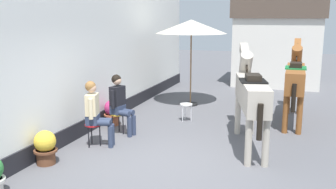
{
  "coord_description": "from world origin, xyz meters",
  "views": [
    {
      "loc": [
        2.14,
        -6.29,
        2.7
      ],
      "look_at": [
        -0.4,
        1.2,
        1.05
      ],
      "focal_mm": 40.59,
      "sensor_mm": 36.0,
      "label": 1
    }
  ],
  "objects_px": {
    "seated_visitor_near": "(95,110)",
    "saddled_horse_far": "(295,77)",
    "saddled_horse_near": "(251,92)",
    "spare_stool_white": "(186,106)",
    "flower_planter_farthest": "(112,112)",
    "cafe_parasol": "(191,27)",
    "flower_planter_inner_near": "(45,147)",
    "seated_visitor_far": "(120,101)"
  },
  "relations": [
    {
      "from": "saddled_horse_near",
      "to": "spare_stool_white",
      "type": "relative_size",
      "value": 6.39
    },
    {
      "from": "seated_visitor_near",
      "to": "saddled_horse_far",
      "type": "relative_size",
      "value": 0.46
    },
    {
      "from": "saddled_horse_near",
      "to": "cafe_parasol",
      "type": "xyz_separation_m",
      "value": [
        -2.16,
        3.22,
        1.2
      ]
    },
    {
      "from": "flower_planter_inner_near",
      "to": "spare_stool_white",
      "type": "xyz_separation_m",
      "value": [
        1.65,
        3.65,
        0.07
      ]
    },
    {
      "from": "seated_visitor_far",
      "to": "cafe_parasol",
      "type": "height_order",
      "value": "cafe_parasol"
    },
    {
      "from": "spare_stool_white",
      "to": "saddled_horse_far",
      "type": "bearing_deg",
      "value": 18.04
    },
    {
      "from": "flower_planter_farthest",
      "to": "flower_planter_inner_near",
      "type": "bearing_deg",
      "value": -89.81
    },
    {
      "from": "seated_visitor_near",
      "to": "flower_planter_farthest",
      "type": "relative_size",
      "value": 2.17
    },
    {
      "from": "cafe_parasol",
      "to": "spare_stool_white",
      "type": "xyz_separation_m",
      "value": [
        0.38,
        -1.78,
        -1.96
      ]
    },
    {
      "from": "saddled_horse_far",
      "to": "flower_planter_farthest",
      "type": "bearing_deg",
      "value": -157.39
    },
    {
      "from": "saddled_horse_near",
      "to": "spare_stool_white",
      "type": "xyz_separation_m",
      "value": [
        -1.78,
        1.44,
        -0.76
      ]
    },
    {
      "from": "saddled_horse_far",
      "to": "flower_planter_inner_near",
      "type": "relative_size",
      "value": 4.68
    },
    {
      "from": "seated_visitor_far",
      "to": "spare_stool_white",
      "type": "height_order",
      "value": "seated_visitor_far"
    },
    {
      "from": "cafe_parasol",
      "to": "flower_planter_farthest",
      "type": "bearing_deg",
      "value": -115.23
    },
    {
      "from": "saddled_horse_near",
      "to": "cafe_parasol",
      "type": "distance_m",
      "value": 4.06
    },
    {
      "from": "seated_visitor_far",
      "to": "saddled_horse_far",
      "type": "distance_m",
      "value": 4.48
    },
    {
      "from": "cafe_parasol",
      "to": "seated_visitor_near",
      "type": "bearing_deg",
      "value": -101.62
    },
    {
      "from": "flower_planter_inner_near",
      "to": "spare_stool_white",
      "type": "distance_m",
      "value": 4.0
    },
    {
      "from": "seated_visitor_near",
      "to": "saddled_horse_far",
      "type": "bearing_deg",
      "value": 40.56
    },
    {
      "from": "saddled_horse_near",
      "to": "flower_planter_farthest",
      "type": "height_order",
      "value": "saddled_horse_near"
    },
    {
      "from": "seated_visitor_far",
      "to": "flower_planter_farthest",
      "type": "relative_size",
      "value": 2.17
    },
    {
      "from": "seated_visitor_far",
      "to": "flower_planter_inner_near",
      "type": "bearing_deg",
      "value": -103.49
    },
    {
      "from": "seated_visitor_far",
      "to": "saddled_horse_near",
      "type": "relative_size",
      "value": 0.47
    },
    {
      "from": "seated_visitor_far",
      "to": "saddled_horse_far",
      "type": "height_order",
      "value": "saddled_horse_far"
    },
    {
      "from": "flower_planter_farthest",
      "to": "cafe_parasol",
      "type": "xyz_separation_m",
      "value": [
        1.28,
        2.71,
        2.03
      ]
    },
    {
      "from": "flower_planter_farthest",
      "to": "spare_stool_white",
      "type": "distance_m",
      "value": 1.9
    },
    {
      "from": "seated_visitor_near",
      "to": "cafe_parasol",
      "type": "xyz_separation_m",
      "value": [
        0.87,
        4.25,
        1.59
      ]
    },
    {
      "from": "flower_planter_inner_near",
      "to": "spare_stool_white",
      "type": "relative_size",
      "value": 1.39
    },
    {
      "from": "saddled_horse_near",
      "to": "flower_planter_farthest",
      "type": "bearing_deg",
      "value": 171.58
    },
    {
      "from": "saddled_horse_near",
      "to": "flower_planter_farthest",
      "type": "distance_m",
      "value": 3.57
    },
    {
      "from": "saddled_horse_near",
      "to": "cafe_parasol",
      "type": "relative_size",
      "value": 1.14
    },
    {
      "from": "saddled_horse_far",
      "to": "flower_planter_inner_near",
      "type": "height_order",
      "value": "saddled_horse_far"
    },
    {
      "from": "saddled_horse_near",
      "to": "spare_stool_white",
      "type": "bearing_deg",
      "value": 141.14
    },
    {
      "from": "saddled_horse_far",
      "to": "saddled_horse_near",
      "type": "bearing_deg",
      "value": -110.14
    },
    {
      "from": "flower_planter_inner_near",
      "to": "flower_planter_farthest",
      "type": "distance_m",
      "value": 2.72
    },
    {
      "from": "seated_visitor_near",
      "to": "flower_planter_inner_near",
      "type": "distance_m",
      "value": 1.32
    },
    {
      "from": "cafe_parasol",
      "to": "flower_planter_inner_near",
      "type": "bearing_deg",
      "value": -103.15
    },
    {
      "from": "flower_planter_farthest",
      "to": "seated_visitor_near",
      "type": "bearing_deg",
      "value": -75.28
    },
    {
      "from": "seated_visitor_near",
      "to": "seated_visitor_far",
      "type": "xyz_separation_m",
      "value": [
        0.11,
        0.92,
        0.0
      ]
    },
    {
      "from": "seated_visitor_near",
      "to": "flower_planter_inner_near",
      "type": "bearing_deg",
      "value": -108.44
    },
    {
      "from": "seated_visitor_near",
      "to": "saddled_horse_near",
      "type": "distance_m",
      "value": 3.23
    },
    {
      "from": "seated_visitor_far",
      "to": "saddled_horse_near",
      "type": "bearing_deg",
      "value": 2.04
    }
  ]
}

